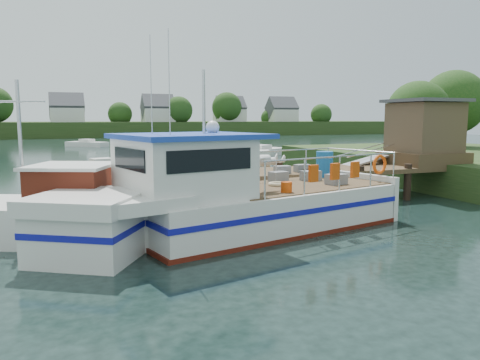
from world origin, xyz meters
name	(u,v)px	position (x,y,z in m)	size (l,w,h in m)	color
ground_plane	(249,206)	(0.00, 0.00, 0.00)	(160.00, 160.00, 0.00)	black
far_shore	(93,126)	(0.01, 82.37, 2.10)	(140.00, 42.55, 9.22)	#2B421B
dock	(380,148)	(6.51, 0.01, 2.24)	(16.60, 3.00, 4.78)	#4F3B25
lobster_boat	(228,201)	(-2.49, -4.29, 1.07)	(12.26, 5.83, 5.88)	silver
work_boat	(41,215)	(-7.83, -2.71, 0.74)	(8.65, 5.47, 4.67)	silver
moored_rowboat	(102,171)	(-4.81, 11.47, 0.45)	(4.37, 2.42, 1.21)	#4F3B25
moored_far	(198,139)	(13.53, 53.36, 0.45)	(7.24, 2.96, 1.20)	silver
moored_b	(237,154)	(7.45, 20.60, 0.47)	(6.01, 3.57, 1.26)	silver
moored_c	(260,152)	(10.99, 23.62, 0.39)	(6.81, 5.58, 1.05)	silver
moored_d	(87,144)	(-3.55, 45.62, 0.35)	(5.32, 5.27, 0.95)	silver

